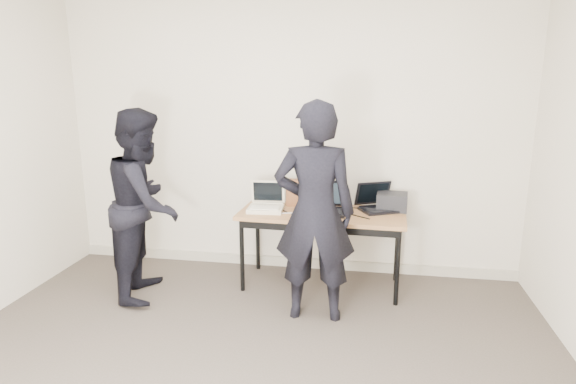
% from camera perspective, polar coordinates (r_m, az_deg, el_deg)
% --- Properties ---
extents(room, '(4.60, 4.60, 2.80)m').
position_cam_1_polar(room, '(2.57, -8.10, 0.50)').
color(room, '#453C35').
rests_on(room, ground).
extents(desk, '(1.53, 0.72, 0.72)m').
position_cam_1_polar(desk, '(4.41, 4.03, -3.15)').
color(desk, '#916137').
rests_on(desk, ground).
extents(laptop_beige, '(0.33, 0.33, 0.26)m').
position_cam_1_polar(laptop_beige, '(4.46, -2.60, -1.48)').
color(laptop_beige, beige).
rests_on(laptop_beige, desk).
extents(laptop_center, '(0.38, 0.37, 0.28)m').
position_cam_1_polar(laptop_center, '(4.39, 4.37, -1.59)').
color(laptop_center, black).
rests_on(laptop_center, desk).
extents(laptop_right, '(0.45, 0.44, 0.25)m').
position_cam_1_polar(laptop_right, '(4.53, 10.54, -1.38)').
color(laptop_right, black).
rests_on(laptop_right, desk).
extents(leather_satchel, '(0.36, 0.18, 0.25)m').
position_cam_1_polar(leather_satchel, '(4.60, 2.12, -0.03)').
color(leather_satchel, brown).
rests_on(leather_satchel, desk).
extents(tissue, '(0.14, 0.11, 0.08)m').
position_cam_1_polar(tissue, '(4.57, 2.52, 1.89)').
color(tissue, white).
rests_on(tissue, leather_satchel).
extents(equipment_box, '(0.29, 0.25, 0.16)m').
position_cam_1_polar(equipment_box, '(4.55, 12.23, -1.11)').
color(equipment_box, black).
rests_on(equipment_box, desk).
extents(power_brick, '(0.07, 0.04, 0.03)m').
position_cam_1_polar(power_brick, '(4.26, 0.88, -2.73)').
color(power_brick, black).
rests_on(power_brick, desk).
extents(cables, '(0.96, 0.41, 0.01)m').
position_cam_1_polar(cables, '(4.40, 3.49, -2.33)').
color(cables, silver).
rests_on(cables, desk).
extents(person_typist, '(0.67, 0.47, 1.76)m').
position_cam_1_polar(person_typist, '(3.79, 3.18, -2.47)').
color(person_typist, black).
rests_on(person_typist, ground).
extents(person_observer, '(0.77, 0.92, 1.67)m').
position_cam_1_polar(person_observer, '(4.41, -16.63, -1.36)').
color(person_observer, black).
rests_on(person_observer, ground).
extents(baseboard, '(4.50, 0.03, 0.10)m').
position_cam_1_polar(baseboard, '(5.05, 0.06, -8.26)').
color(baseboard, '#ACA38E').
rests_on(baseboard, ground).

